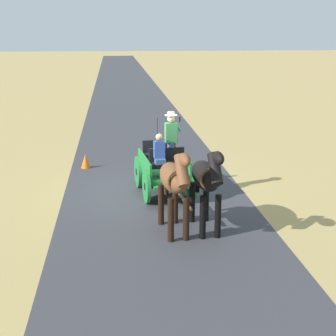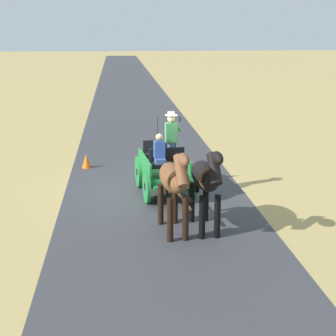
% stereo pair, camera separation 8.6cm
% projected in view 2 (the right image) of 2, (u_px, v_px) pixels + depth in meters
% --- Properties ---
extents(ground_plane, '(200.00, 200.00, 0.00)m').
position_uv_depth(ground_plane, '(154.00, 191.00, 15.30)').
color(ground_plane, tan).
extents(road_surface, '(5.38, 160.00, 0.01)m').
position_uv_depth(road_surface, '(154.00, 191.00, 15.30)').
color(road_surface, '#38383D').
rests_on(road_surface, ground).
extents(horse_drawn_carriage, '(1.65, 4.52, 2.50)m').
position_uv_depth(horse_drawn_carriage, '(165.00, 167.00, 14.82)').
color(horse_drawn_carriage, '#1E7233').
rests_on(horse_drawn_carriage, ground).
extents(horse_near_side, '(0.67, 2.14, 2.21)m').
position_uv_depth(horse_near_side, '(206.00, 179.00, 11.90)').
color(horse_near_side, black).
rests_on(horse_near_side, ground).
extents(horse_off_side, '(0.73, 2.14, 2.21)m').
position_uv_depth(horse_off_side, '(174.00, 181.00, 11.75)').
color(horse_off_side, brown).
rests_on(horse_off_side, ground).
extents(traffic_cone, '(0.32, 0.32, 0.50)m').
position_uv_depth(traffic_cone, '(86.00, 161.00, 17.75)').
color(traffic_cone, orange).
rests_on(traffic_cone, ground).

